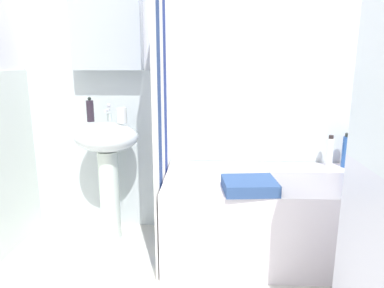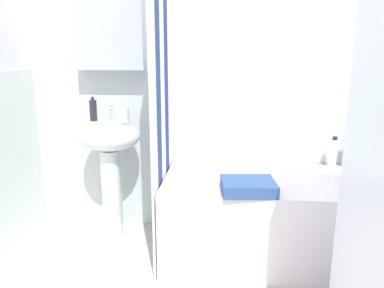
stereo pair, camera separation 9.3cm
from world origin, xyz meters
TOP-DOWN VIEW (x-y plane):
  - wall_back_tiled at (-0.06, 1.26)m, footprint 3.60×0.18m
  - sink at (-0.91, 1.03)m, footprint 0.44×0.34m
  - faucet at (-0.91, 1.11)m, footprint 0.03×0.12m
  - soap_dispenser at (-1.03, 1.09)m, footprint 0.05×0.05m
  - toothbrush_cup at (-0.80, 1.05)m, footprint 0.07×0.07m
  - bathtub at (0.23, 0.86)m, footprint 1.44×0.71m
  - shower_curtain at (-0.50, 0.86)m, footprint 0.01×0.71m
  - shampoo_bottle at (0.85, 1.16)m, footprint 0.07×0.07m
  - conditioner_bottle at (0.76, 1.12)m, footprint 0.07×0.07m
  - lotion_bottle at (0.64, 1.13)m, footprint 0.05×0.05m
  - towel_folded at (0.03, 0.61)m, footprint 0.32×0.27m

SIDE VIEW (x-z plane):
  - bathtub at x=0.23m, z-range 0.00..0.53m
  - towel_folded at x=0.03m, z-range 0.53..0.60m
  - shampoo_bottle at x=0.85m, z-range 0.53..0.71m
  - sink at x=-0.91m, z-range 0.20..1.05m
  - lotion_bottle at x=0.64m, z-range 0.53..0.75m
  - conditioner_bottle at x=0.76m, z-range 0.53..0.77m
  - toothbrush_cup at x=-0.80m, z-range 0.85..0.95m
  - faucet at x=-0.91m, z-range 0.85..0.97m
  - soap_dispenser at x=-1.03m, z-range 0.84..1.01m
  - shower_curtain at x=-0.50m, z-range 0.00..2.00m
  - wall_back_tiled at x=-0.06m, z-range -0.06..2.34m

